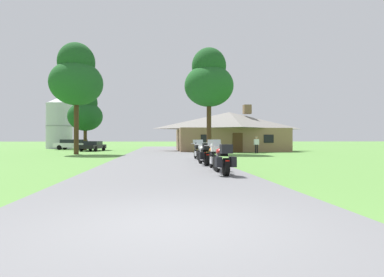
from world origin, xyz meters
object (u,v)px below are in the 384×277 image
metal_silo_distant (59,123)px  parked_white_suv_far_left (73,144)px  tree_by_lodge_front (209,80)px  parked_black_sedan_far_left (93,146)px  tree_left_far (85,112)px  motorcycle_orange_second_in_row (214,156)px  bystander_white_shirt_near_lodge (256,144)px  motorcycle_black_farthest_in_row (197,151)px  motorcycle_red_nearest_to_camera (223,160)px  tree_left_near (76,77)px  motorcycle_silver_fourth_in_row (202,152)px  motorcycle_white_third_in_row (205,154)px

metal_silo_distant → parked_white_suv_far_left: size_ratio=1.66×
tree_by_lodge_front → parked_black_sedan_far_left: 16.84m
tree_left_far → parked_white_suv_far_left: (-1.90, 1.24, -4.23)m
motorcycle_orange_second_in_row → bystander_white_shirt_near_lodge: bearing=68.9°
parked_black_sedan_far_left → tree_by_lodge_front: bearing=-25.3°
bystander_white_shirt_near_lodge → parked_black_sedan_far_left: size_ratio=0.38×
motorcycle_black_farthest_in_row → tree_left_far: (-12.32, 22.85, 4.38)m
tree_left_far → tree_by_lodge_front: bearing=-43.0°
motorcycle_red_nearest_to_camera → parked_black_sedan_far_left: (-10.26, 27.65, 0.03)m
motorcycle_black_farthest_in_row → tree_left_near: (-10.17, 9.72, 6.55)m
motorcycle_silver_fourth_in_row → tree_left_near: size_ratio=0.20×
tree_left_near → metal_silo_distant: tree_left_near is taller
motorcycle_white_third_in_row → motorcycle_black_farthest_in_row: bearing=82.2°
parked_black_sedan_far_left → motorcycle_silver_fourth_in_row: bearing=-52.6°
motorcycle_red_nearest_to_camera → bystander_white_shirt_near_lodge: bystander_white_shirt_near_lodge is taller
motorcycle_orange_second_in_row → parked_white_suv_far_left: 34.24m
metal_silo_distant → parked_white_suv_far_left: bearing=-60.1°
motorcycle_silver_fourth_in_row → motorcycle_black_farthest_in_row: size_ratio=1.00×
tree_left_far → bystander_white_shirt_near_lodge: bearing=-31.4°
motorcycle_red_nearest_to_camera → parked_white_suv_far_left: (-14.06, 33.34, 0.17)m
tree_left_far → metal_silo_distant: size_ratio=1.00×
tree_left_near → tree_by_lodge_front: size_ratio=1.02×
motorcycle_red_nearest_to_camera → bystander_white_shirt_near_lodge: 21.45m
motorcycle_red_nearest_to_camera → motorcycle_white_third_in_row: bearing=88.5°
motorcycle_black_farthest_in_row → motorcycle_orange_second_in_row: bearing=-93.3°
motorcycle_orange_second_in_row → bystander_white_shirt_near_lodge: size_ratio=1.24×
motorcycle_orange_second_in_row → motorcycle_black_farthest_in_row: same height
motorcycle_silver_fourth_in_row → parked_white_suv_far_left: parked_white_suv_far_left is taller
motorcycle_red_nearest_to_camera → motorcycle_white_third_in_row: 4.56m
motorcycle_black_farthest_in_row → bystander_white_shirt_near_lodge: 13.10m
motorcycle_silver_fourth_in_row → tree_left_far: size_ratio=0.26×
tree_by_lodge_front → metal_silo_distant: bearing=133.4°
motorcycle_red_nearest_to_camera → tree_left_far: (-12.16, 32.10, 4.39)m
motorcycle_white_third_in_row → parked_white_suv_far_left: 32.02m
motorcycle_black_farthest_in_row → motorcycle_silver_fourth_in_row: bearing=-92.0°
metal_silo_distant → parked_black_sedan_far_left: size_ratio=1.78×
tree_left_near → parked_white_suv_far_left: tree_left_near is taller
tree_left_near → bystander_white_shirt_near_lodge: bearing=3.7°
motorcycle_silver_fourth_in_row → metal_silo_distant: bearing=114.7°
tree_left_near → parked_black_sedan_far_left: (-0.25, 8.69, -6.53)m
motorcycle_silver_fourth_in_row → bystander_white_shirt_near_lodge: bearing=56.6°
bystander_white_shirt_near_lodge → tree_by_lodge_front: bearing=-159.2°
bystander_white_shirt_near_lodge → tree_left_near: (-17.51, -1.13, 6.22)m
motorcycle_red_nearest_to_camera → tree_left_near: 22.43m
motorcycle_orange_second_in_row → motorcycle_silver_fourth_in_row: bearing=89.9°
motorcycle_black_farthest_in_row → parked_black_sedan_far_left: size_ratio=0.47×
metal_silo_distant → motorcycle_white_third_in_row: bearing=-63.3°
motorcycle_red_nearest_to_camera → tree_left_near: size_ratio=0.20×
motorcycle_orange_second_in_row → parked_white_suv_far_left: size_ratio=0.43×
motorcycle_orange_second_in_row → tree_left_far: tree_left_far is taller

